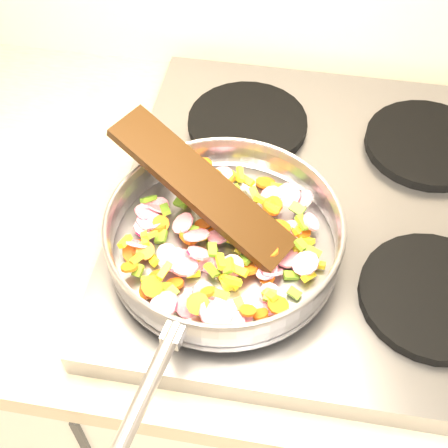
# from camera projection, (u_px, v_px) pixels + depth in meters

# --- Properties ---
(cooktop) EXTENTS (0.60, 0.60, 0.04)m
(cooktop) POSITION_uv_depth(u_px,v_px,m) (328.00, 212.00, 0.91)
(cooktop) COLOR #939399
(cooktop) RESTS_ON counter_top
(grate_fl) EXTENTS (0.19, 0.19, 0.02)m
(grate_fl) POSITION_uv_depth(u_px,v_px,m) (216.00, 265.00, 0.82)
(grate_fl) COLOR black
(grate_fl) RESTS_ON cooktop
(grate_fr) EXTENTS (0.19, 0.19, 0.02)m
(grate_fr) POSITION_uv_depth(u_px,v_px,m) (434.00, 296.00, 0.79)
(grate_fr) COLOR black
(grate_fr) RESTS_ON cooktop
(grate_bl) EXTENTS (0.19, 0.19, 0.02)m
(grate_bl) POSITION_uv_depth(u_px,v_px,m) (247.00, 123.00, 0.99)
(grate_bl) COLOR black
(grate_bl) RESTS_ON cooktop
(grate_br) EXTENTS (0.19, 0.19, 0.02)m
(grate_br) POSITION_uv_depth(u_px,v_px,m) (427.00, 144.00, 0.96)
(grate_br) COLOR black
(grate_br) RESTS_ON cooktop
(saute_pan) EXTENTS (0.35, 0.51, 0.06)m
(saute_pan) POSITION_uv_depth(u_px,v_px,m) (223.00, 235.00, 0.80)
(saute_pan) COLOR #9E9EA5
(saute_pan) RESTS_ON grate_fl
(vegetable_heap) EXTENTS (0.27, 0.27, 0.05)m
(vegetable_heap) POSITION_uv_depth(u_px,v_px,m) (218.00, 242.00, 0.81)
(vegetable_heap) COLOR #CC1346
(vegetable_heap) RESTS_ON saute_pan
(wooden_spatula) EXTENTS (0.27, 0.18, 0.10)m
(wooden_spatula) POSITION_uv_depth(u_px,v_px,m) (202.00, 187.00, 0.80)
(wooden_spatula) COLOR black
(wooden_spatula) RESTS_ON saute_pan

